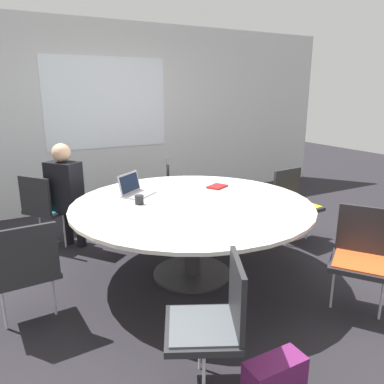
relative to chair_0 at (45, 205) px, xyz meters
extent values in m
plane|color=black|center=(1.13, -1.36, -0.50)|extent=(16.00, 16.00, 0.00)
cube|color=silver|center=(1.13, 1.28, 0.85)|extent=(8.00, 0.06, 2.70)
cube|color=white|center=(1.13, 1.25, 1.05)|extent=(1.80, 0.01, 1.30)
cylinder|color=#333333|center=(1.13, -1.36, -0.49)|extent=(0.76, 0.76, 0.02)
cylinder|color=#333333|center=(1.13, -1.36, -0.14)|extent=(0.16, 0.16, 0.68)
cylinder|color=silver|center=(1.13, -1.36, 0.22)|extent=(2.22, 2.22, 0.03)
cube|color=#262628|center=(0.05, 0.04, -0.07)|extent=(0.60, 0.60, 0.04)
cube|color=teal|center=(0.05, 0.04, -0.05)|extent=(0.53, 0.53, 0.01)
cube|color=#262628|center=(-0.10, -0.08, 0.15)|extent=(0.28, 0.35, 0.40)
cylinder|color=silver|center=(-0.06, 0.18, -0.30)|extent=(0.02, 0.02, 0.41)
cylinder|color=silver|center=(0.16, -0.10, -0.30)|extent=(0.02, 0.02, 0.41)
cube|color=#262628|center=(-0.34, -1.45, -0.07)|extent=(0.46, 0.45, 0.04)
cube|color=gold|center=(-0.34, -1.45, -0.05)|extent=(0.41, 0.39, 0.01)
cube|color=#262628|center=(-0.33, -1.65, 0.15)|extent=(0.42, 0.06, 0.40)
cylinder|color=silver|center=(-0.52, -1.46, -0.30)|extent=(0.02, 0.02, 0.41)
cylinder|color=silver|center=(-0.16, -1.44, -0.30)|extent=(0.02, 0.02, 0.41)
cube|color=#262628|center=(0.48, -2.68, -0.07)|extent=(0.57, 0.58, 0.04)
cube|color=#4C5156|center=(0.48, -2.68, -0.05)|extent=(0.50, 0.51, 0.01)
cube|color=#262628|center=(0.65, -2.76, 0.15)|extent=(0.21, 0.39, 0.40)
cylinder|color=silver|center=(0.56, -2.52, -0.30)|extent=(0.02, 0.02, 0.41)
cube|color=#262628|center=(1.97, -2.56, -0.07)|extent=(0.60, 0.60, 0.04)
cube|color=#E04C1E|center=(1.97, -2.56, -0.05)|extent=(0.52, 0.53, 0.01)
cube|color=#262628|center=(2.13, -2.45, 0.15)|extent=(0.26, 0.36, 0.40)
cylinder|color=silver|center=(2.07, -2.71, -0.30)|extent=(0.02, 0.02, 0.41)
cylinder|color=silver|center=(1.86, -2.42, -0.30)|extent=(0.02, 0.02, 0.41)
cube|color=#262628|center=(2.59, -1.24, -0.07)|extent=(0.47, 0.45, 0.04)
cube|color=gold|center=(2.59, -1.24, -0.05)|extent=(0.42, 0.40, 0.01)
cube|color=#262628|center=(2.57, -1.05, 0.15)|extent=(0.42, 0.06, 0.40)
cylinder|color=silver|center=(2.77, -1.23, -0.30)|extent=(0.02, 0.02, 0.41)
cylinder|color=silver|center=(2.41, -1.26, -0.30)|extent=(0.02, 0.02, 0.41)
cube|color=#262628|center=(1.72, -0.02, -0.07)|extent=(0.56, 0.57, 0.04)
cube|color=red|center=(1.72, -0.02, -0.05)|extent=(0.49, 0.50, 0.01)
cube|color=#262628|center=(1.54, 0.06, 0.15)|extent=(0.20, 0.39, 0.40)
cylinder|color=silver|center=(1.79, 0.15, -0.30)|extent=(0.02, 0.02, 0.41)
cylinder|color=silver|center=(1.64, -0.18, -0.30)|extent=(0.02, 0.02, 0.41)
cylinder|color=black|center=(0.22, -0.02, -0.28)|extent=(0.10, 0.10, 0.45)
cylinder|color=black|center=(0.33, -0.16, -0.28)|extent=(0.10, 0.10, 0.45)
cube|color=black|center=(0.20, -0.15, 0.22)|extent=(0.39, 0.42, 0.55)
sphere|color=tan|center=(0.20, -0.15, 0.60)|extent=(0.20, 0.20, 0.20)
cube|color=#99999E|center=(0.78, -0.90, 0.24)|extent=(0.40, 0.38, 0.02)
cube|color=#99999E|center=(0.71, -0.82, 0.35)|extent=(0.29, 0.24, 0.20)
cube|color=black|center=(0.72, -0.82, 0.35)|extent=(0.26, 0.21, 0.17)
cube|color=maroon|center=(1.62, -1.01, 0.24)|extent=(0.26, 0.23, 0.02)
cylinder|color=black|center=(0.68, -1.18, 0.28)|extent=(0.08, 0.08, 0.08)
cube|color=#661E56|center=(0.80, -2.95, -0.36)|extent=(0.36, 0.16, 0.28)
camera|label=1|loc=(-0.45, -4.28, 1.25)|focal=35.00mm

